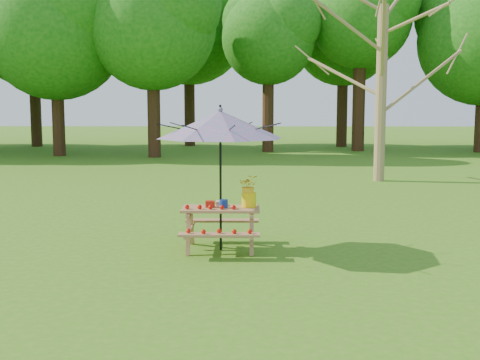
{
  "coord_description": "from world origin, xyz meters",
  "views": [
    {
      "loc": [
        -0.9,
        -6.01,
        2.24
      ],
      "look_at": [
        -1.03,
        3.17,
        1.1
      ],
      "focal_mm": 45.0,
      "sensor_mm": 36.0,
      "label": 1
    }
  ],
  "objects": [
    {
      "name": "picnic_table",
      "position": [
        -1.33,
        3.17,
        0.33
      ],
      "size": [
        1.2,
        1.32,
        0.67
      ],
      "color": "#A4694A",
      "rests_on": "ground"
    },
    {
      "name": "produce_bins",
      "position": [
        -1.37,
        3.21,
        0.72
      ],
      "size": [
        0.35,
        0.36,
        0.13
      ],
      "color": "red",
      "rests_on": "picnic_table"
    },
    {
      "name": "patio_umbrella",
      "position": [
        -1.33,
        3.17,
        1.95
      ],
      "size": [
        2.38,
        2.38,
        2.25
      ],
      "color": "black",
      "rests_on": "ground"
    },
    {
      "name": "tomatoes_row",
      "position": [
        -1.48,
        2.99,
        0.71
      ],
      "size": [
        0.77,
        0.13,
        0.07
      ],
      "primitive_type": null,
      "color": "red",
      "rests_on": "picnic_table"
    },
    {
      "name": "flower_bucket",
      "position": [
        -0.9,
        3.23,
        0.94
      ],
      "size": [
        0.33,
        0.29,
        0.51
      ],
      "color": "yellow",
      "rests_on": "picnic_table"
    },
    {
      "name": "ground",
      "position": [
        0.0,
        0.0,
        0.0
      ],
      "size": [
        120.0,
        120.0,
        0.0
      ],
      "primitive_type": "plane",
      "color": "#377516",
      "rests_on": "ground"
    }
  ]
}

